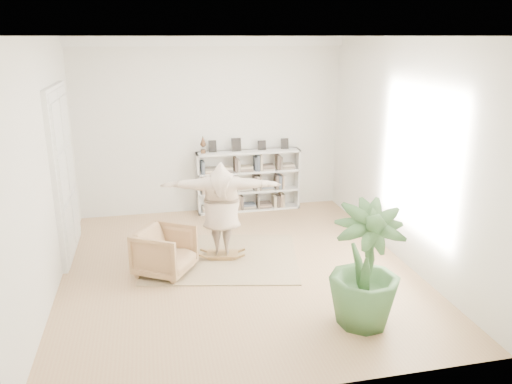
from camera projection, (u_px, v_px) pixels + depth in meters
floor at (238, 269)px, 8.08m from camera, size 6.00×6.00×0.00m
room_shell at (209, 41)px, 9.78m from camera, size 6.00×6.00×6.00m
doors at (64, 174)px, 8.33m from camera, size 0.09×1.78×2.92m
bookshelf at (248, 181)px, 10.67m from camera, size 2.20×0.35×1.64m
armchair at (165, 251)px, 7.83m from camera, size 1.11×1.11×0.75m
rug at (222, 258)px, 8.46m from camera, size 2.86×2.47×0.02m
rocker_board at (222, 254)px, 8.44m from camera, size 0.58×0.42×0.11m
person at (221, 207)px, 8.19m from camera, size 2.01×0.91×1.58m
houseplant at (366, 266)px, 6.31m from camera, size 1.02×1.02×1.64m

